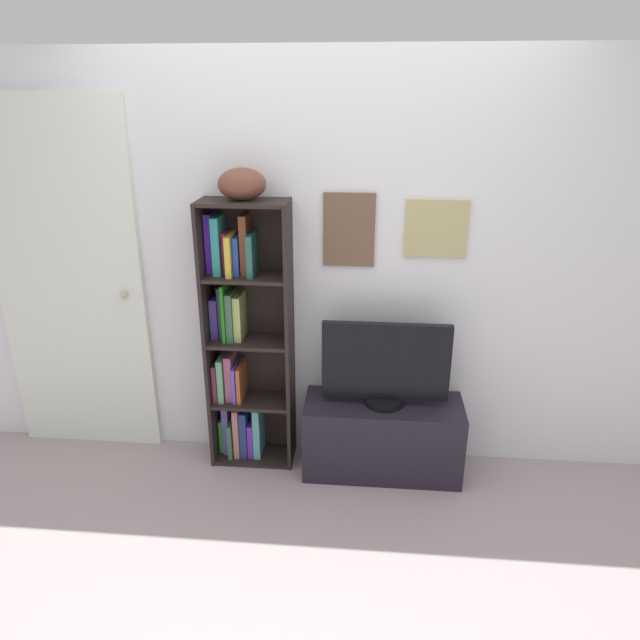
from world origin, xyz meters
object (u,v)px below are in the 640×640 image
Objects in this scene: bookshelf at (242,342)px; tv_stand at (382,437)px; football at (242,184)px; television at (386,365)px; door at (70,284)px.

tv_stand is (0.82, -0.09, -0.53)m from bookshelf.
football is 1.23m from television.
tv_stand is 0.46m from television.
door reaches higher than television.
door is (-1.06, 0.10, -0.60)m from football.
bookshelf is at bearing 173.92° from tv_stand.
bookshelf is 0.98m from tv_stand.
football is (0.05, -0.03, 0.89)m from bookshelf.
tv_stand is 2.01m from door.
football is 0.35× the size of television.
football reaches higher than bookshelf.
television is (0.77, -0.06, -0.96)m from football.
bookshelf reaches higher than television.
television is at bearing 90.00° from tv_stand.
tv_stand is 0.43× the size of door.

